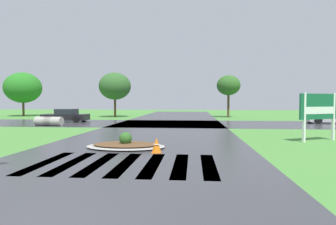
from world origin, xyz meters
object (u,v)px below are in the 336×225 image
object	(u,v)px
car_dark_suv	(330,116)
drainage_pipe_stack	(49,121)
median_island	(126,145)
car_white_sedan	(66,116)
estate_billboard	(319,109)
traffic_cone	(156,145)

from	to	relation	value
car_dark_suv	drainage_pipe_stack	world-z (taller)	car_dark_suv
median_island	car_white_sedan	xyz separation A→B (m)	(-9.47, 14.64, 0.45)
median_island	car_white_sedan	distance (m)	17.44
estate_billboard	car_dark_suv	world-z (taller)	estate_billboard
median_island	car_white_sedan	world-z (taller)	car_white_sedan
traffic_cone	car_dark_suv	bearing A→B (deg)	49.22
car_white_sedan	traffic_cone	size ratio (longest dim) A/B	7.01
estate_billboard	median_island	size ratio (longest dim) A/B	0.71
car_white_sedan	drainage_pipe_stack	bearing A→B (deg)	97.12
car_white_sedan	drainage_pipe_stack	world-z (taller)	car_white_sedan
estate_billboard	car_white_sedan	xyz separation A→B (m)	(-18.80, 11.82, -1.07)
car_white_sedan	drainage_pipe_stack	size ratio (longest dim) A/B	1.77
estate_billboard	car_dark_suv	distance (m)	13.68
estate_billboard	median_island	world-z (taller)	estate_billboard
estate_billboard	traffic_cone	world-z (taller)	estate_billboard
car_white_sedan	drainage_pipe_stack	xyz separation A→B (m)	(0.55, -4.37, -0.21)
car_white_sedan	traffic_cone	xyz separation A→B (m)	(10.98, -15.75, -0.28)
estate_billboard	car_dark_suv	bearing A→B (deg)	-143.38
median_island	drainage_pipe_stack	xyz separation A→B (m)	(-8.92, 10.27, 0.24)
drainage_pipe_stack	traffic_cone	size ratio (longest dim) A/B	3.96
car_dark_suv	drainage_pipe_stack	bearing A→B (deg)	-169.44
estate_billboard	drainage_pipe_stack	size ratio (longest dim) A/B	1.02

